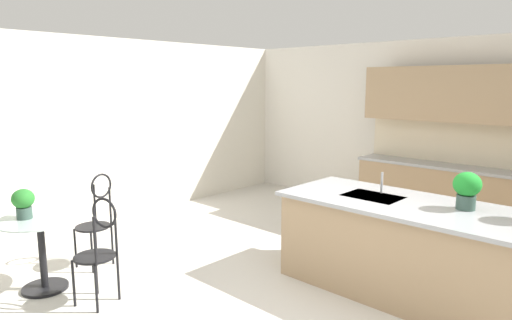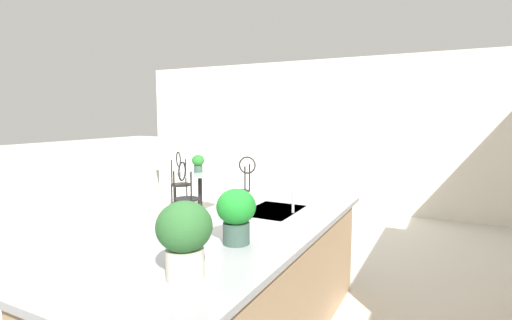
{
  "view_description": "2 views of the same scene",
  "coord_description": "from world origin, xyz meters",
  "px_view_note": "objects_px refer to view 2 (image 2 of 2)",
  "views": [
    {
      "loc": [
        1.9,
        -3.17,
        2.06
      ],
      "look_at": [
        -1.46,
        0.41,
        1.2
      ],
      "focal_mm": 31.49,
      "sensor_mm": 36.0,
      "label": 1
    },
    {
      "loc": [
        2.57,
        2.15,
        1.72
      ],
      "look_at": [
        -0.92,
        0.34,
        1.24
      ],
      "focal_mm": 26.72,
      "sensor_mm": 36.0,
      "label": 2
    }
  ],
  "objects_px": {
    "chair_near_window": "(185,192)",
    "chair_by_island": "(242,185)",
    "potted_plant_on_table": "(198,162)",
    "potted_plant_counter_near": "(236,212)",
    "bistro_table": "(200,191)",
    "chair_toward_desk": "(180,178)",
    "potted_plant_counter_far": "(184,235)"
  },
  "relations": [
    {
      "from": "chair_near_window",
      "to": "chair_by_island",
      "type": "height_order",
      "value": "same"
    },
    {
      "from": "potted_plant_on_table",
      "to": "potted_plant_counter_near",
      "type": "xyz_separation_m",
      "value": [
        3.24,
        2.64,
        0.21
      ]
    },
    {
      "from": "bistro_table",
      "to": "chair_toward_desk",
      "type": "height_order",
      "value": "chair_toward_desk"
    },
    {
      "from": "bistro_table",
      "to": "potted_plant_counter_near",
      "type": "bearing_deg",
      "value": 38.89
    },
    {
      "from": "potted_plant_counter_far",
      "to": "potted_plant_counter_near",
      "type": "distance_m",
      "value": 0.55
    },
    {
      "from": "bistro_table",
      "to": "chair_near_window",
      "type": "xyz_separation_m",
      "value": [
        0.71,
        0.24,
        0.13
      ]
    },
    {
      "from": "bistro_table",
      "to": "chair_by_island",
      "type": "height_order",
      "value": "chair_by_island"
    },
    {
      "from": "chair_toward_desk",
      "to": "potted_plant_on_table",
      "type": "distance_m",
      "value": 0.66
    },
    {
      "from": "potted_plant_counter_near",
      "to": "potted_plant_counter_far",
      "type": "bearing_deg",
      "value": 3.4
    },
    {
      "from": "chair_by_island",
      "to": "potted_plant_counter_near",
      "type": "relative_size",
      "value": 3.03
    },
    {
      "from": "bistro_table",
      "to": "potted_plant_counter_near",
      "type": "height_order",
      "value": "potted_plant_counter_near"
    },
    {
      "from": "chair_toward_desk",
      "to": "chair_by_island",
      "type": "bearing_deg",
      "value": 86.42
    },
    {
      "from": "chair_by_island",
      "to": "potted_plant_on_table",
      "type": "distance_m",
      "value": 0.86
    },
    {
      "from": "chair_by_island",
      "to": "potted_plant_counter_far",
      "type": "xyz_separation_m",
      "value": [
        3.89,
        1.88,
        0.57
      ]
    },
    {
      "from": "chair_by_island",
      "to": "chair_toward_desk",
      "type": "relative_size",
      "value": 1.0
    },
    {
      "from": "potted_plant_on_table",
      "to": "potted_plant_counter_near",
      "type": "relative_size",
      "value": 0.86
    },
    {
      "from": "potted_plant_on_table",
      "to": "potted_plant_counter_far",
      "type": "height_order",
      "value": "potted_plant_counter_far"
    },
    {
      "from": "chair_by_island",
      "to": "potted_plant_on_table",
      "type": "xyz_separation_m",
      "value": [
        0.1,
        -0.79,
        0.34
      ]
    },
    {
      "from": "bistro_table",
      "to": "potted_plant_counter_far",
      "type": "bearing_deg",
      "value": 34.81
    },
    {
      "from": "bistro_table",
      "to": "chair_toward_desk",
      "type": "relative_size",
      "value": 0.77
    },
    {
      "from": "chair_near_window",
      "to": "potted_plant_on_table",
      "type": "height_order",
      "value": "chair_near_window"
    },
    {
      "from": "bistro_table",
      "to": "potted_plant_counter_far",
      "type": "relative_size",
      "value": 2.08
    },
    {
      "from": "chair_near_window",
      "to": "potted_plant_on_table",
      "type": "distance_m",
      "value": 0.94
    },
    {
      "from": "potted_plant_counter_far",
      "to": "potted_plant_counter_near",
      "type": "xyz_separation_m",
      "value": [
        -0.55,
        -0.03,
        -0.02
      ]
    },
    {
      "from": "chair_toward_desk",
      "to": "potted_plant_counter_far",
      "type": "bearing_deg",
      "value": 38.88
    },
    {
      "from": "chair_by_island",
      "to": "potted_plant_on_table",
      "type": "height_order",
      "value": "chair_by_island"
    },
    {
      "from": "bistro_table",
      "to": "chair_by_island",
      "type": "xyz_separation_m",
      "value": [
        -0.2,
        0.69,
        0.13
      ]
    },
    {
      "from": "chair_toward_desk",
      "to": "chair_near_window",
      "type": "bearing_deg",
      "value": 41.5
    },
    {
      "from": "chair_by_island",
      "to": "chair_near_window",
      "type": "bearing_deg",
      "value": -26.31
    },
    {
      "from": "chair_by_island",
      "to": "potted_plant_counter_far",
      "type": "bearing_deg",
      "value": 25.78
    },
    {
      "from": "potted_plant_counter_near",
      "to": "chair_near_window",
      "type": "bearing_deg",
      "value": -136.68
    },
    {
      "from": "bistro_table",
      "to": "potted_plant_counter_far",
      "type": "distance_m",
      "value": 4.55
    }
  ]
}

